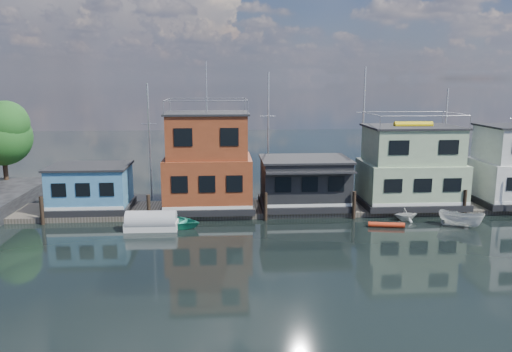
{
  "coord_description": "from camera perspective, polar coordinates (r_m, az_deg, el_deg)",
  "views": [
    {
      "loc": [
        -7.29,
        -28.3,
        10.89
      ],
      "look_at": [
        -4.56,
        12.0,
        3.0
      ],
      "focal_mm": 35.0,
      "sensor_mm": 36.0,
      "label": 1
    }
  ],
  "objects": [
    {
      "name": "pilings",
      "position": [
        39.38,
        6.43,
        -3.41
      ],
      "size": [
        42.28,
        0.28,
        2.2
      ],
      "color": "#2D2116",
      "rests_on": "ground"
    },
    {
      "name": "motorboat",
      "position": [
        40.31,
        22.38,
        -4.56
      ],
      "size": [
        3.36,
        2.85,
        1.25
      ],
      "primitive_type": "imported",
      "rotation": [
        0.0,
        0.0,
        0.97
      ],
      "color": "silver",
      "rests_on": "ground"
    },
    {
      "name": "houseboat_green",
      "position": [
        43.9,
        17.26,
        0.93
      ],
      "size": [
        8.4,
        5.9,
        7.03
      ],
      "color": "black",
      "rests_on": "dock"
    },
    {
      "name": "dock",
      "position": [
        42.33,
        6.18,
        -3.64
      ],
      "size": [
        48.0,
        5.0,
        0.4
      ],
      "primitive_type": "cube",
      "color": "#595147",
      "rests_on": "ground"
    },
    {
      "name": "houseboat_red",
      "position": [
        40.88,
        -5.52,
        1.45
      ],
      "size": [
        7.4,
        5.9,
        11.86
      ],
      "color": "black",
      "rests_on": "dock"
    },
    {
      "name": "dinghy_teal",
      "position": [
        37.85,
        -9.38,
        -5.14
      ],
      "size": [
        5.0,
        4.33,
        0.87
      ],
      "primitive_type": "imported",
      "rotation": [
        0.0,
        0.0,
        1.19
      ],
      "color": "teal",
      "rests_on": "ground"
    },
    {
      "name": "houseboat_blue",
      "position": [
        42.59,
        -18.36,
        -1.28
      ],
      "size": [
        6.4,
        4.9,
        3.66
      ],
      "color": "black",
      "rests_on": "dock"
    },
    {
      "name": "background_masts",
      "position": [
        48.14,
        10.67,
        4.5
      ],
      "size": [
        36.4,
        0.16,
        12.0
      ],
      "color": "silver",
      "rests_on": "ground"
    },
    {
      "name": "tarp_runabout",
      "position": [
        37.39,
        -11.87,
        -5.2
      ],
      "size": [
        3.83,
        1.58,
        1.54
      ],
      "rotation": [
        0.0,
        0.0,
        -0.01
      ],
      "color": "silver",
      "rests_on": "ground"
    },
    {
      "name": "ground",
      "position": [
        31.19,
        10.04,
        -9.56
      ],
      "size": [
        160.0,
        160.0,
        0.0
      ],
      "primitive_type": "plane",
      "color": "black",
      "rests_on": "ground"
    },
    {
      "name": "houseboat_dark",
      "position": [
        41.72,
        5.57,
        -0.72
      ],
      "size": [
        7.4,
        6.1,
        4.06
      ],
      "color": "black",
      "rests_on": "dock"
    },
    {
      "name": "dinghy_white",
      "position": [
        40.77,
        16.74,
        -4.19
      ],
      "size": [
        2.02,
        1.79,
        1.0
      ],
      "primitive_type": "imported",
      "rotation": [
        0.0,
        0.0,
        1.65
      ],
      "color": "beige",
      "rests_on": "ground"
    },
    {
      "name": "red_kayak",
      "position": [
        38.57,
        14.67,
        -5.42
      ],
      "size": [
        2.67,
        0.86,
        0.39
      ],
      "primitive_type": "cylinder",
      "rotation": [
        0.0,
        1.57,
        -0.18
      ],
      "color": "red",
      "rests_on": "ground"
    }
  ]
}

